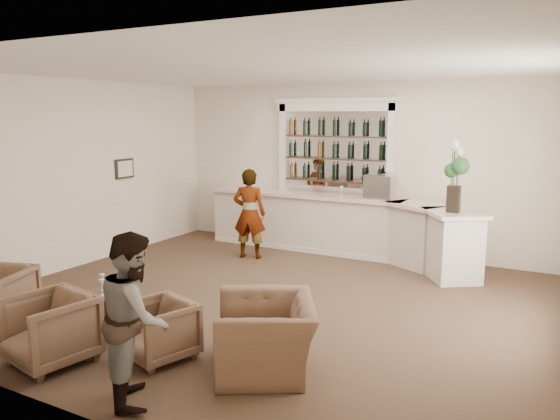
# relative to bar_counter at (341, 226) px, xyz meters

# --- Properties ---
(ground) EXTENTS (8.00, 8.00, 0.00)m
(ground) POSITION_rel_bar_counter_xyz_m (0.16, -3.00, -0.57)
(ground) COLOR brown
(ground) RESTS_ON ground
(room_shell) EXTENTS (8.04, 7.02, 3.32)m
(room_shell) POSITION_rel_bar_counter_xyz_m (0.33, -2.29, 1.77)
(room_shell) COLOR beige
(room_shell) RESTS_ON ground
(bar_counter) EXTENTS (5.72, 1.80, 1.14)m
(bar_counter) POSITION_rel_bar_counter_xyz_m (0.00, 0.00, 0.00)
(bar_counter) COLOR beige
(bar_counter) RESTS_ON ground
(back_bar_alcove) EXTENTS (2.64, 0.25, 3.00)m
(back_bar_alcove) POSITION_rel_bar_counter_xyz_m (-0.34, 0.41, 1.46)
(back_bar_alcove) COLOR white
(back_bar_alcove) RESTS_ON ground
(cocktail_table) EXTENTS (0.62, 0.62, 0.50)m
(cocktail_table) POSITION_rel_bar_counter_xyz_m (-1.09, -4.92, -0.32)
(cocktail_table) COLOR #47311F
(cocktail_table) RESTS_ON ground
(sommelier) EXTENTS (0.71, 0.56, 1.70)m
(sommelier) POSITION_rel_bar_counter_xyz_m (-1.43, -1.04, 0.27)
(sommelier) COLOR gray
(sommelier) RESTS_ON ground
(guest) EXTENTS (0.98, 1.00, 1.63)m
(guest) POSITION_rel_bar_counter_xyz_m (0.38, -6.00, 0.24)
(guest) COLOR gray
(guest) RESTS_ON ground
(armchair_center) EXTENTS (0.96, 0.98, 0.77)m
(armchair_center) POSITION_rel_bar_counter_xyz_m (-0.97, -5.89, -0.19)
(armchair_center) COLOR brown
(armchair_center) RESTS_ON ground
(armchair_right) EXTENTS (0.89, 0.91, 0.66)m
(armchair_right) POSITION_rel_bar_counter_xyz_m (-0.02, -5.24, -0.25)
(armchair_right) COLOR brown
(armchair_right) RESTS_ON ground
(armchair_far) EXTENTS (1.47, 1.52, 0.76)m
(armchair_far) POSITION_rel_bar_counter_xyz_m (1.16, -4.89, -0.20)
(armchair_far) COLOR brown
(armchair_far) RESTS_ON ground
(espresso_machine) EXTENTS (0.53, 0.46, 0.45)m
(espresso_machine) POSITION_rel_bar_counter_xyz_m (0.72, 0.07, 0.79)
(espresso_machine) COLOR #B2B2B7
(espresso_machine) RESTS_ON bar_counter
(flower_vase) EXTENTS (0.30, 0.30, 1.13)m
(flower_vase) POSITION_rel_bar_counter_xyz_m (2.21, -0.71, 1.20)
(flower_vase) COLOR black
(flower_vase) RESTS_ON bar_counter
(wine_glass_bar_left) EXTENTS (0.07, 0.07, 0.21)m
(wine_glass_bar_left) POSITION_rel_bar_counter_xyz_m (0.01, -0.05, 0.67)
(wine_glass_bar_left) COLOR white
(wine_glass_bar_left) RESTS_ON bar_counter
(wine_glass_bar_right) EXTENTS (0.07, 0.07, 0.21)m
(wine_glass_bar_right) POSITION_rel_bar_counter_xyz_m (0.41, 0.04, 0.67)
(wine_glass_bar_right) COLOR white
(wine_glass_bar_right) RESTS_ON bar_counter
(wine_glass_tbl_a) EXTENTS (0.07, 0.07, 0.21)m
(wine_glass_tbl_a) POSITION_rel_bar_counter_xyz_m (-1.21, -4.89, 0.03)
(wine_glass_tbl_a) COLOR white
(wine_glass_tbl_a) RESTS_ON cocktail_table
(wine_glass_tbl_b) EXTENTS (0.07, 0.07, 0.21)m
(wine_glass_tbl_b) POSITION_rel_bar_counter_xyz_m (-0.99, -4.84, 0.03)
(wine_glass_tbl_b) COLOR white
(wine_glass_tbl_b) RESTS_ON cocktail_table
(wine_glass_tbl_c) EXTENTS (0.07, 0.07, 0.21)m
(wine_glass_tbl_c) POSITION_rel_bar_counter_xyz_m (-1.05, -5.05, 0.03)
(wine_glass_tbl_c) COLOR white
(wine_glass_tbl_c) RESTS_ON cocktail_table
(napkin_holder) EXTENTS (0.08, 0.08, 0.12)m
(napkin_holder) POSITION_rel_bar_counter_xyz_m (-1.11, -4.78, -0.01)
(napkin_holder) COLOR white
(napkin_holder) RESTS_ON cocktail_table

